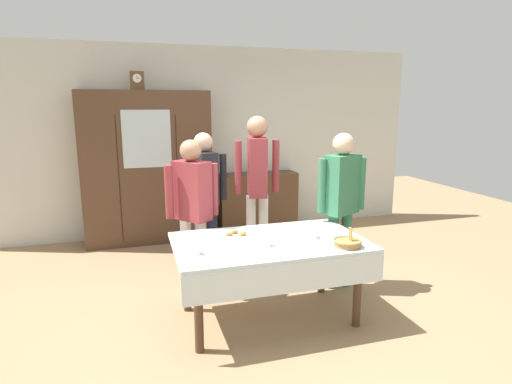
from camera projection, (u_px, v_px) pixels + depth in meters
The scene contains 19 objects.
ground_plane at pixel (262, 307), 3.97m from camera, with size 12.00×12.00×0.00m, color #997A56.
back_wall at pixel (208, 142), 6.18m from camera, with size 6.40×0.10×2.70m, color silver.
dining_table at pixel (270, 253), 3.62m from camera, with size 1.65×0.99×0.73m.
wall_cabinet at pixel (148, 168), 5.71m from camera, with size 1.70×0.46×2.07m.
mantel_clock at pixel (137, 81), 5.45m from camera, with size 0.18×0.11×0.24m.
bookshelf_low at pixel (258, 202), 6.33m from camera, with size 1.17×0.35×0.88m.
book_stack at pixel (258, 170), 6.23m from camera, with size 0.16×0.23×0.10m.
tea_cup_mid_left at pixel (263, 235), 3.69m from camera, with size 0.13×0.13×0.06m.
tea_cup_front_edge at pixel (314, 235), 3.68m from camera, with size 0.13×0.13×0.06m.
tea_cup_near_left at pixel (197, 252), 3.27m from camera, with size 0.13×0.13×0.06m.
tea_cup_near_right at pixel (267, 243), 3.47m from camera, with size 0.13×0.13×0.06m.
bread_basket at pixel (347, 242), 3.47m from camera, with size 0.24×0.24×0.16m.
pastry_plate at pixel (236, 235), 3.74m from camera, with size 0.28×0.28×0.05m.
spoon_near_right at pixel (273, 229), 3.94m from camera, with size 0.12×0.02×0.01m.
spoon_near_left at pixel (235, 257), 3.22m from camera, with size 0.12×0.02×0.01m.
person_behind_table_right at pixel (257, 177), 4.72m from camera, with size 0.52×0.39×1.76m.
person_near_right_end at pixel (192, 202), 4.11m from camera, with size 0.52×0.41×1.56m.
person_behind_table_left at pixel (341, 196), 4.23m from camera, with size 0.52×0.33×1.61m.
person_beside_shelf at pixel (204, 188), 4.74m from camera, with size 0.52×0.40×1.58m.
Camera 1 is at (-1.11, -3.49, 1.89)m, focal length 29.36 mm.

